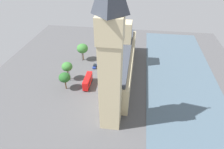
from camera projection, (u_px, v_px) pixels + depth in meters
ground_plane at (117, 74)px, 105.35m from camera, size 128.88×128.88×0.00m
river_thames at (181, 79)px, 101.48m from camera, size 34.20×115.99×0.25m
parliament_building at (122, 60)px, 102.20m from camera, size 11.63×58.88×24.20m
clock_tower at (110, 53)px, 61.11m from camera, size 8.04×8.04×57.28m
car_black_leading at (101, 57)px, 118.47m from camera, size 1.85×4.08×1.74m
car_blue_near_tower at (95, 66)px, 110.24m from camera, size 1.87×4.05×1.74m
double_decker_bus_by_river_gate at (88, 81)px, 95.64m from camera, size 2.75×10.53×4.75m
pedestrian_corner at (107, 67)px, 110.12m from camera, size 0.69×0.62×1.65m
pedestrian_midblock at (111, 54)px, 122.10m from camera, size 0.61×0.69×1.69m
pedestrian_far_end at (101, 80)px, 99.26m from camera, size 0.66×0.65×1.57m
plane_tree_under_trees at (67, 67)px, 97.44m from camera, size 5.19×5.19×9.53m
plane_tree_trailing at (65, 78)px, 91.56m from camera, size 5.31×5.31×8.56m
plane_tree_kerbside at (82, 48)px, 113.83m from camera, size 6.24×6.24×9.95m
street_lamp_opposite_hall at (82, 54)px, 114.61m from camera, size 0.56×0.56×6.45m
street_lamp_slot_10 at (69, 73)px, 97.84m from camera, size 0.56×0.56×6.26m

